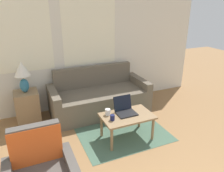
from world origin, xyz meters
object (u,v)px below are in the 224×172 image
couch (99,98)px  table_lamp (22,73)px  coffee_table (127,118)px  cup_navy (108,112)px  cup_yellow (112,118)px  laptop (125,109)px

couch → table_lamp: table_lamp is taller
couch → coffee_table: bearing=-85.9°
coffee_table → table_lamp: bearing=139.5°
couch → cup_navy: 1.00m
couch → cup_navy: (-0.20, -0.96, 0.19)m
cup_yellow → laptop: bearing=25.8°
cup_navy → laptop: bearing=-9.0°
cup_navy → cup_yellow: cup_navy is taller
coffee_table → cup_yellow: size_ratio=9.52×
cup_navy → cup_yellow: (-0.00, -0.18, -0.01)m
couch → laptop: 1.03m
laptop → table_lamp: bearing=141.9°
coffee_table → laptop: bearing=85.6°
couch → cup_yellow: bearing=-99.9°
couch → cup_yellow: 1.18m
cup_yellow → couch: bearing=80.1°
table_lamp → cup_navy: size_ratio=5.75×
table_lamp → laptop: (1.45, -1.14, -0.48)m
couch → laptop: couch is taller
table_lamp → laptop: 1.90m
coffee_table → cup_navy: (-0.28, 0.14, 0.10)m
table_lamp → coffee_table: (1.44, -1.23, -0.59)m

